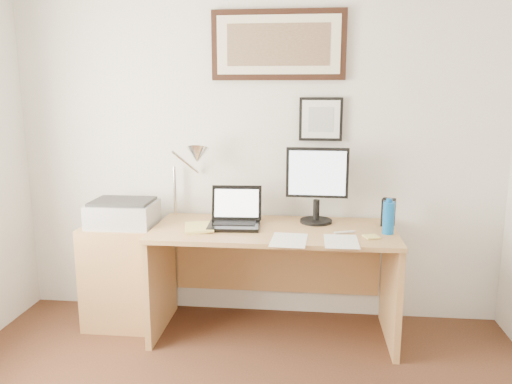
# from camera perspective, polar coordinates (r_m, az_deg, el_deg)

# --- Properties ---
(wall_back) EXTENTS (3.50, 0.02, 2.50)m
(wall_back) POSITION_cam_1_polar(r_m,az_deg,el_deg) (3.59, 0.09, 5.20)
(wall_back) COLOR silver
(wall_back) RESTS_ON ground
(side_cabinet) EXTENTS (0.50, 0.40, 0.73)m
(side_cabinet) POSITION_cam_1_polar(r_m,az_deg,el_deg) (3.70, -14.94, -9.12)
(side_cabinet) COLOR #AE7D49
(side_cabinet) RESTS_ON floor
(water_bottle) EXTENTS (0.07, 0.07, 0.21)m
(water_bottle) POSITION_cam_1_polar(r_m,az_deg,el_deg) (3.27, 14.90, -2.85)
(water_bottle) COLOR #0D59AB
(water_bottle) RESTS_ON desk
(bottle_cap) EXTENTS (0.04, 0.04, 0.02)m
(bottle_cap) POSITION_cam_1_polar(r_m,az_deg,el_deg) (3.25, 15.01, -0.90)
(bottle_cap) COLOR #0D59AB
(bottle_cap) RESTS_ON water_bottle
(speaker) EXTENTS (0.10, 0.10, 0.19)m
(speaker) POSITION_cam_1_polar(r_m,az_deg,el_deg) (3.46, 14.88, -2.27)
(speaker) COLOR black
(speaker) RESTS_ON desk
(paper_sheet_a) EXTENTS (0.23, 0.32, 0.00)m
(paper_sheet_a) POSITION_cam_1_polar(r_m,az_deg,el_deg) (3.06, 3.78, -5.50)
(paper_sheet_a) COLOR white
(paper_sheet_a) RESTS_ON desk
(paper_sheet_b) EXTENTS (0.20, 0.29, 0.00)m
(paper_sheet_b) POSITION_cam_1_polar(r_m,az_deg,el_deg) (3.06, 9.72, -5.59)
(paper_sheet_b) COLOR white
(paper_sheet_b) RESTS_ON desk
(sticky_pad) EXTENTS (0.11, 0.11, 0.01)m
(sticky_pad) POSITION_cam_1_polar(r_m,az_deg,el_deg) (3.18, 13.04, -4.99)
(sticky_pad) COLOR #E8D86E
(sticky_pad) RESTS_ON desk
(marker_pen) EXTENTS (0.14, 0.06, 0.02)m
(marker_pen) POSITION_cam_1_polar(r_m,az_deg,el_deg) (3.24, 10.08, -4.55)
(marker_pen) COLOR white
(marker_pen) RESTS_ON desk
(book) EXTENTS (0.24, 0.29, 0.02)m
(book) POSITION_cam_1_polar(r_m,az_deg,el_deg) (3.31, -8.10, -4.10)
(book) COLOR #EAD46E
(book) RESTS_ON desk
(desk) EXTENTS (1.60, 0.70, 0.75)m
(desk) POSITION_cam_1_polar(r_m,az_deg,el_deg) (3.46, 2.10, -7.56)
(desk) COLOR #AE7D49
(desk) RESTS_ON floor
(laptop) EXTENTS (0.35, 0.31, 0.26)m
(laptop) POSITION_cam_1_polar(r_m,az_deg,el_deg) (3.36, -2.42, -2.94)
(laptop) COLOR black
(laptop) RESTS_ON desk
(lcd_monitor) EXTENTS (0.42, 0.22, 0.52)m
(lcd_monitor) POSITION_cam_1_polar(r_m,az_deg,el_deg) (3.41, 6.98, 1.21)
(lcd_monitor) COLOR black
(lcd_monitor) RESTS_ON desk
(printer) EXTENTS (0.44, 0.34, 0.18)m
(printer) POSITION_cam_1_polar(r_m,az_deg,el_deg) (3.56, -14.96, -2.33)
(printer) COLOR #ACACAF
(printer) RESTS_ON side_cabinet
(desk_lamp) EXTENTS (0.29, 0.27, 0.53)m
(desk_lamp) POSITION_cam_1_polar(r_m,az_deg,el_deg) (3.48, -6.96, 3.87)
(desk_lamp) COLOR silver
(desk_lamp) RESTS_ON desk
(picture_large) EXTENTS (0.92, 0.04, 0.47)m
(picture_large) POSITION_cam_1_polar(r_m,az_deg,el_deg) (3.54, 2.57, 16.45)
(picture_large) COLOR black
(picture_large) RESTS_ON wall_back
(picture_small) EXTENTS (0.30, 0.03, 0.30)m
(picture_small) POSITION_cam_1_polar(r_m,az_deg,el_deg) (3.53, 7.41, 8.25)
(picture_small) COLOR black
(picture_small) RESTS_ON wall_back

